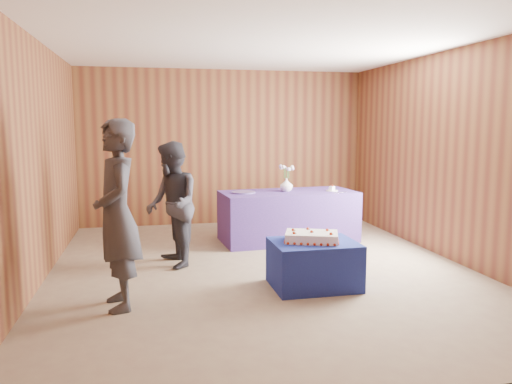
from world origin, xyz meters
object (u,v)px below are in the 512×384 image
object	(u,v)px
cake_table	(314,264)
sheet_cake	(312,237)
guest_left	(117,215)
serving_table	(288,216)
vase	(286,185)
guest_right	(172,205)

from	to	relation	value
cake_table	sheet_cake	bearing A→B (deg)	155.09
sheet_cake	guest_left	xyz separation A→B (m)	(-1.99, -0.21, 0.35)
serving_table	vase	xyz separation A→B (m)	(-0.02, 0.04, 0.47)
serving_table	guest_left	distance (m)	3.37
serving_table	cake_table	bearing A→B (deg)	-102.76
sheet_cake	guest_right	xyz separation A→B (m)	(-1.43, 1.11, 0.22)
guest_right	sheet_cake	bearing A→B (deg)	41.74
serving_table	guest_right	world-z (taller)	guest_right
cake_table	sheet_cake	xyz separation A→B (m)	(-0.03, 0.01, 0.30)
guest_left	cake_table	bearing A→B (deg)	83.80
cake_table	sheet_cake	size ratio (longest dim) A/B	1.34
sheet_cake	guest_right	world-z (taller)	guest_right
cake_table	guest_left	distance (m)	2.13
cake_table	guest_right	distance (m)	1.91
cake_table	vase	size ratio (longest dim) A/B	4.52
cake_table	guest_left	bearing A→B (deg)	-174.93
cake_table	vase	distance (m)	2.30
cake_table	guest_right	bearing A→B (deg)	141.87
sheet_cake	guest_left	distance (m)	2.04
vase	guest_right	size ratio (longest dim) A/B	0.13
cake_table	serving_table	size ratio (longest dim) A/B	0.45
serving_table	guest_right	distance (m)	2.10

